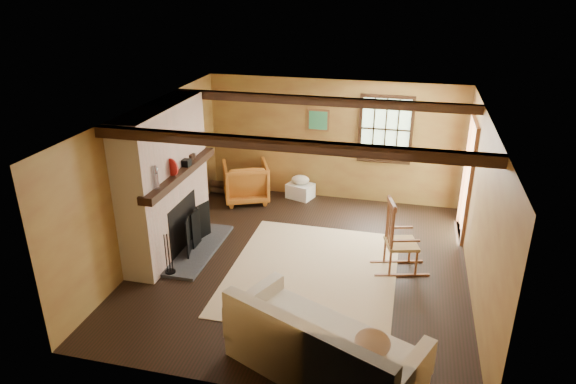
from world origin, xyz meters
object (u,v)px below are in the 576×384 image
(fireplace, at_px, (167,186))
(laundry_basket, at_px, (300,191))
(sofa, at_px, (321,352))
(armchair, at_px, (246,182))
(rocking_chair, at_px, (399,241))

(fireplace, bearing_deg, laundry_basket, 57.55)
(sofa, bearing_deg, armchair, 141.71)
(laundry_basket, bearing_deg, fireplace, -122.45)
(fireplace, relative_size, armchair, 2.74)
(rocking_chair, xyz_separation_m, sofa, (-0.73, -2.52, -0.17))
(sofa, bearing_deg, rocking_chair, 97.96)
(laundry_basket, relative_size, armchair, 0.57)
(rocking_chair, xyz_separation_m, armchair, (-3.08, 1.98, -0.09))
(sofa, relative_size, armchair, 2.75)
(fireplace, distance_m, rocking_chair, 3.72)
(fireplace, height_order, armchair, fireplace)
(rocking_chair, height_order, laundry_basket, rocking_chair)
(rocking_chair, distance_m, armchair, 3.66)
(fireplace, height_order, rocking_chair, fireplace)
(rocking_chair, xyz_separation_m, laundry_basket, (-2.05, 2.36, -0.34))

